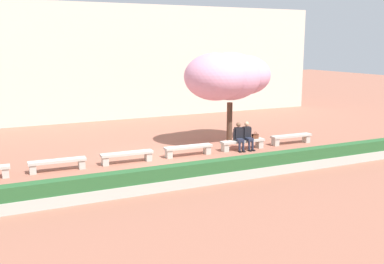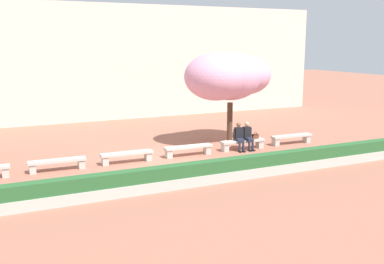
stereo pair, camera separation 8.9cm
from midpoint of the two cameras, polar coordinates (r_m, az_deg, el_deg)
The scene contains 12 objects.
ground_plane at distance 19.06m, azimuth -4.13°, elevation -3.47°, with size 100.00×100.00×0.00m, color #9E604C.
building_facade at distance 30.45m, azimuth -12.80°, elevation 8.68°, with size 31.93×4.00×7.25m, color beige.
stone_bench_near_west at distance 17.97m, azimuth -16.60°, elevation -3.79°, with size 2.17×0.48×0.45m.
stone_bench_center at distance 18.55m, azimuth -8.14°, elevation -2.97°, with size 2.17×0.48×0.45m.
stone_bench_near_east at distance 19.50m, azimuth -0.35°, elevation -2.15°, with size 2.17×0.48×0.45m.
stone_bench_east_end at distance 20.78m, azimuth 6.58°, elevation -1.39°, with size 2.17×0.48×0.45m.
stone_bench_far_east at distance 22.33m, azimuth 12.63°, elevation -0.71°, with size 2.17×0.48×0.45m.
person_seated_left at distance 20.54m, azimuth 6.13°, elevation -0.43°, with size 0.50×0.72×1.29m.
person_seated_right at distance 20.77m, azimuth 7.20°, elevation -0.32°, with size 0.51×0.68×1.29m.
handbag at distance 21.07m, azimuth 8.16°, elevation -0.52°, with size 0.30×0.15×0.34m.
cherry_tree_main at distance 21.54m, azimuth 4.82°, elevation 7.06°, with size 4.62×3.36×4.40m.
planter_hedge_foreground at distance 15.56m, azimuth 0.94°, elevation -5.33°, with size 19.55×0.50×0.80m.
Camera 2 is at (-6.52, -17.25, 4.81)m, focal length 42.00 mm.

